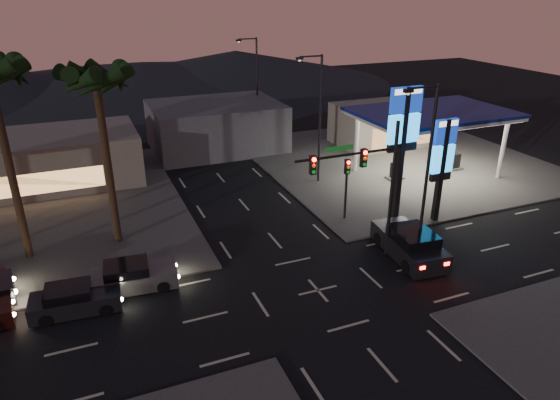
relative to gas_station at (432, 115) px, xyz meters
name	(u,v)px	position (x,y,z in m)	size (l,w,h in m)	color
ground	(318,290)	(-16.00, -12.00, -5.08)	(140.00, 140.00, 0.00)	black
corner_lot_ne	(397,160)	(0.00, 4.00, -5.02)	(24.00, 24.00, 0.12)	#47443F
corner_lot_nw	(2,218)	(-32.00, 4.00, -5.02)	(24.00, 24.00, 0.12)	#47443F
gas_station	(432,115)	(0.00, 0.00, 0.00)	(12.20, 8.20, 5.47)	silver
convenience_store	(386,124)	(2.00, 9.00, -3.08)	(10.00, 6.00, 4.00)	#726B5B
pylon_sign_tall	(403,129)	(-7.50, -6.50, 1.31)	(2.20, 0.35, 9.00)	black
pylon_sign_short	(443,155)	(-5.00, -7.50, -0.42)	(1.60, 0.35, 7.00)	black
traffic_signal_mast	(367,174)	(-12.24, -10.01, 0.15)	(6.10, 0.39, 8.00)	black
pedestal_signal	(347,179)	(-10.50, -5.02, -2.16)	(0.32, 0.39, 4.30)	black
streetlight_near	(425,164)	(-9.21, -11.00, 0.64)	(2.14, 0.25, 10.00)	black
streetlight_mid	(318,112)	(-9.21, 2.00, 0.64)	(2.14, 0.25, 10.00)	black
streetlight_far	(255,82)	(-9.21, 16.00, 0.64)	(2.14, 0.25, 10.00)	black
palm_a	(97,89)	(-25.00, -2.50, 4.35)	(4.41, 4.41, 10.86)	black
building_far_west	(32,161)	(-30.00, 10.00, -3.08)	(16.00, 8.00, 4.00)	#726B5B
building_far_mid	(216,126)	(-14.00, 14.00, -2.88)	(12.00, 9.00, 4.40)	#4C4C51
hill_right	(236,67)	(-1.00, 48.00, -2.58)	(50.00, 50.00, 5.00)	black
hill_center	(142,75)	(-16.00, 48.00, -3.08)	(60.00, 60.00, 4.00)	black
car_lane_a_front	(74,300)	(-27.69, -9.08, -4.43)	(4.41, 2.09, 1.40)	black
car_lane_b_front	(132,277)	(-24.85, -8.07, -4.39)	(4.69, 2.26, 1.49)	#4F5052
suv_station	(410,244)	(-9.51, -10.85, -4.24)	(2.82, 5.62, 1.81)	black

